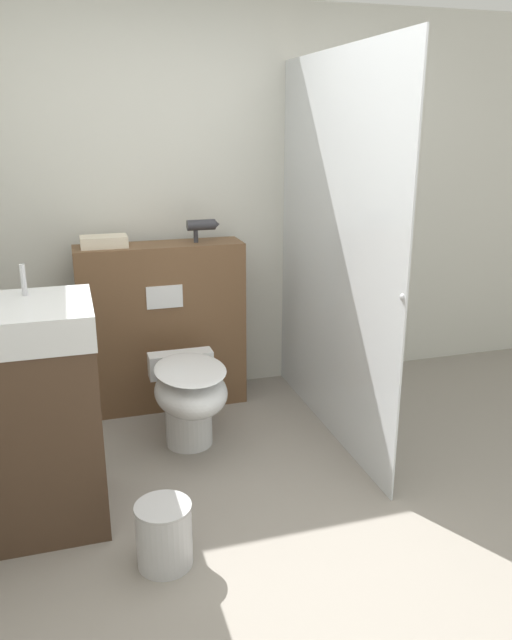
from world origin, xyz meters
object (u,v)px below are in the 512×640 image
(sink_vanity, at_px, (37,416))
(waste_bin, at_px, (164,535))
(toilet, at_px, (189,395))
(hair_drier, at_px, (202,226))

(sink_vanity, bearing_deg, waste_bin, -45.30)
(toilet, bearing_deg, hair_drier, 69.70)
(toilet, relative_size, waste_bin, 2.24)
(sink_vanity, xyz_separation_m, waste_bin, (0.48, -0.49, -0.38))
(toilet, bearing_deg, waste_bin, -107.34)
(hair_drier, bearing_deg, sink_vanity, -132.99)
(toilet, distance_m, waste_bin, 1.01)
(toilet, xyz_separation_m, waste_bin, (-0.30, -0.95, -0.18))
(sink_vanity, height_order, waste_bin, sink_vanity)
(sink_vanity, relative_size, hair_drier, 5.82)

